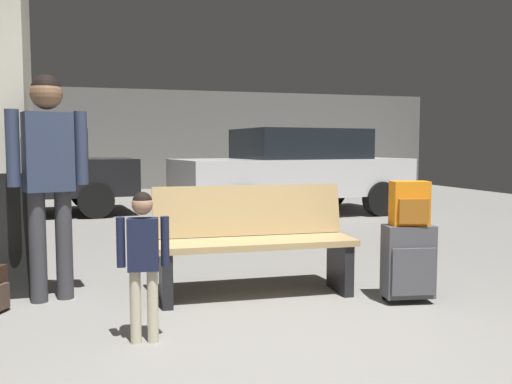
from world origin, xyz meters
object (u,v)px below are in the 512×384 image
at_px(backpack_bright, 410,204).
at_px(adult, 48,162).
at_px(bench, 254,241).
at_px(suitcase, 408,262).
at_px(parked_car_far, 14,170).
at_px(child, 143,250).
at_px(parked_car_near, 294,169).

relative_size(backpack_bright, adult, 0.19).
distance_m(bench, adult, 1.72).
bearing_deg(suitcase, parked_car_far, 119.76).
xyz_separation_m(child, parked_car_far, (-1.66, 6.78, 0.23)).
bearing_deg(bench, adult, 169.66).
distance_m(backpack_bright, parked_car_far, 7.45).
bearing_deg(parked_car_near, child, -118.26).
bearing_deg(bench, backpack_bright, -26.37).
distance_m(parked_car_far, parked_car_near, 4.85).
relative_size(bench, parked_car_near, 0.38).
height_order(bench, adult, adult).
bearing_deg(child, bench, 42.05).
distance_m(adult, parked_car_near, 5.88).
height_order(child, parked_car_far, parked_car_far).
bearing_deg(parked_car_near, parked_car_far, 167.27).
xyz_separation_m(suitcase, backpack_bright, (-0.00, -0.00, 0.45)).
bearing_deg(adult, parked_car_near, 51.06).
bearing_deg(adult, suitcase, -17.26).
height_order(parked_car_far, parked_car_near, same).
xyz_separation_m(suitcase, child, (-2.04, -0.32, 0.26)).
distance_m(backpack_bright, parked_car_near, 5.50).
xyz_separation_m(parked_car_far, parked_car_near, (4.73, -1.07, 0.00)).
xyz_separation_m(suitcase, parked_car_near, (1.03, 5.40, 0.48)).
bearing_deg(suitcase, parked_car_near, 79.20).
relative_size(suitcase, backpack_bright, 1.78).
xyz_separation_m(backpack_bright, child, (-2.04, -0.32, -0.19)).
distance_m(bench, child, 1.29).
bearing_deg(adult, child, -61.49).
bearing_deg(parked_car_near, bench, -113.60).
xyz_separation_m(backpack_bright, adult, (-2.66, 0.83, 0.32)).
xyz_separation_m(bench, suitcase, (1.09, -0.54, -0.12)).
xyz_separation_m(bench, parked_car_near, (2.12, 4.86, 0.36)).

